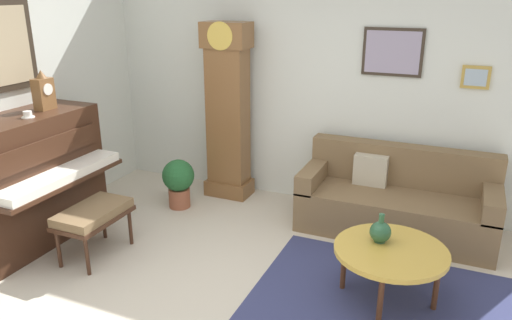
{
  "coord_description": "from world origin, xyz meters",
  "views": [
    {
      "loc": [
        1.48,
        -2.84,
        2.35
      ],
      "look_at": [
        -0.23,
        1.11,
        0.85
      ],
      "focal_mm": 34.54,
      "sensor_mm": 36.0,
      "label": 1
    }
  ],
  "objects_px": {
    "mantel_clock": "(44,92)",
    "potted_plant": "(179,180)",
    "piano_bench": "(93,215)",
    "coffee_table": "(391,252)",
    "teacup": "(28,115)",
    "grandfather_clock": "(228,116)",
    "couch": "(396,201)",
    "green_jug": "(380,232)",
    "piano": "(30,180)"
  },
  "relations": [
    {
      "from": "piano_bench",
      "to": "green_jug",
      "type": "xyz_separation_m",
      "value": [
        2.49,
        0.45,
        0.13
      ]
    },
    {
      "from": "coffee_table",
      "to": "mantel_clock",
      "type": "xyz_separation_m",
      "value": [
        -3.34,
        -0.05,
        1.0
      ]
    },
    {
      "from": "piano_bench",
      "to": "couch",
      "type": "distance_m",
      "value": 2.95
    },
    {
      "from": "potted_plant",
      "to": "piano_bench",
      "type": "bearing_deg",
      "value": -96.1
    },
    {
      "from": "coffee_table",
      "to": "green_jug",
      "type": "bearing_deg",
      "value": 142.33
    },
    {
      "from": "grandfather_clock",
      "to": "green_jug",
      "type": "height_order",
      "value": "grandfather_clock"
    },
    {
      "from": "piano",
      "to": "mantel_clock",
      "type": "bearing_deg",
      "value": 89.48
    },
    {
      "from": "couch",
      "to": "mantel_clock",
      "type": "distance_m",
      "value": 3.63
    },
    {
      "from": "mantel_clock",
      "to": "potted_plant",
      "type": "height_order",
      "value": "mantel_clock"
    },
    {
      "from": "grandfather_clock",
      "to": "green_jug",
      "type": "relative_size",
      "value": 8.46
    },
    {
      "from": "mantel_clock",
      "to": "green_jug",
      "type": "xyz_separation_m",
      "value": [
        3.23,
        0.13,
        -0.89
      ]
    },
    {
      "from": "mantel_clock",
      "to": "potted_plant",
      "type": "xyz_separation_m",
      "value": [
        0.87,
        0.91,
        -1.1
      ]
    },
    {
      "from": "couch",
      "to": "teacup",
      "type": "bearing_deg",
      "value": -152.55
    },
    {
      "from": "piano",
      "to": "potted_plant",
      "type": "bearing_deg",
      "value": 54.32
    },
    {
      "from": "couch",
      "to": "potted_plant",
      "type": "xyz_separation_m",
      "value": [
        -2.33,
        -0.39,
        0.01
      ]
    },
    {
      "from": "grandfather_clock",
      "to": "teacup",
      "type": "bearing_deg",
      "value": -122.51
    },
    {
      "from": "grandfather_clock",
      "to": "coffee_table",
      "type": "bearing_deg",
      "value": -33.94
    },
    {
      "from": "grandfather_clock",
      "to": "teacup",
      "type": "distance_m",
      "value": 2.13
    },
    {
      "from": "piano_bench",
      "to": "green_jug",
      "type": "distance_m",
      "value": 2.54
    },
    {
      "from": "teacup",
      "to": "green_jug",
      "type": "xyz_separation_m",
      "value": [
        3.13,
        0.44,
        -0.74
      ]
    },
    {
      "from": "piano",
      "to": "green_jug",
      "type": "height_order",
      "value": "piano"
    },
    {
      "from": "couch",
      "to": "teacup",
      "type": "relative_size",
      "value": 16.38
    },
    {
      "from": "piano_bench",
      "to": "grandfather_clock",
      "type": "bearing_deg",
      "value": 74.72
    },
    {
      "from": "piano",
      "to": "coffee_table",
      "type": "xyz_separation_m",
      "value": [
        3.34,
        0.36,
        -0.21
      ]
    },
    {
      "from": "green_jug",
      "to": "grandfather_clock",
      "type": "bearing_deg",
      "value": 146.26
    },
    {
      "from": "potted_plant",
      "to": "couch",
      "type": "bearing_deg",
      "value": 9.6
    },
    {
      "from": "green_jug",
      "to": "potted_plant",
      "type": "height_order",
      "value": "green_jug"
    },
    {
      "from": "piano_bench",
      "to": "green_jug",
      "type": "relative_size",
      "value": 2.92
    },
    {
      "from": "teacup",
      "to": "potted_plant",
      "type": "xyz_separation_m",
      "value": [
        0.77,
        1.22,
        -0.95
      ]
    },
    {
      "from": "piano",
      "to": "piano_bench",
      "type": "distance_m",
      "value": 0.78
    },
    {
      "from": "piano",
      "to": "couch",
      "type": "xyz_separation_m",
      "value": [
        3.21,
        1.62,
        -0.32
      ]
    },
    {
      "from": "teacup",
      "to": "piano_bench",
      "type": "bearing_deg",
      "value": -1.46
    },
    {
      "from": "piano_bench",
      "to": "couch",
      "type": "xyz_separation_m",
      "value": [
        2.46,
        1.63,
        -0.09
      ]
    },
    {
      "from": "mantel_clock",
      "to": "potted_plant",
      "type": "relative_size",
      "value": 0.68
    },
    {
      "from": "piano_bench",
      "to": "potted_plant",
      "type": "xyz_separation_m",
      "value": [
        0.13,
        1.23,
        -0.08
      ]
    },
    {
      "from": "teacup",
      "to": "couch",
      "type": "bearing_deg",
      "value": 27.45
    },
    {
      "from": "piano",
      "to": "green_jug",
      "type": "bearing_deg",
      "value": 7.77
    },
    {
      "from": "mantel_clock",
      "to": "teacup",
      "type": "bearing_deg",
      "value": -72.06
    },
    {
      "from": "coffee_table",
      "to": "teacup",
      "type": "bearing_deg",
      "value": -173.69
    },
    {
      "from": "piano",
      "to": "piano_bench",
      "type": "xyz_separation_m",
      "value": [
        0.75,
        -0.01,
        -0.23
      ]
    },
    {
      "from": "grandfather_clock",
      "to": "teacup",
      "type": "relative_size",
      "value": 17.5
    },
    {
      "from": "piano_bench",
      "to": "coffee_table",
      "type": "distance_m",
      "value": 2.62
    },
    {
      "from": "grandfather_clock",
      "to": "couch",
      "type": "relative_size",
      "value": 1.07
    },
    {
      "from": "green_jug",
      "to": "coffee_table",
      "type": "bearing_deg",
      "value": -37.67
    },
    {
      "from": "teacup",
      "to": "green_jug",
      "type": "distance_m",
      "value": 3.25
    },
    {
      "from": "piano",
      "to": "coffee_table",
      "type": "distance_m",
      "value": 3.37
    },
    {
      "from": "piano",
      "to": "couch",
      "type": "height_order",
      "value": "piano"
    },
    {
      "from": "teacup",
      "to": "grandfather_clock",
      "type": "bearing_deg",
      "value": 57.49
    },
    {
      "from": "piano",
      "to": "grandfather_clock",
      "type": "xyz_separation_m",
      "value": [
        1.23,
        1.78,
        0.33
      ]
    },
    {
      "from": "piano_bench",
      "to": "teacup",
      "type": "bearing_deg",
      "value": 178.54
    }
  ]
}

